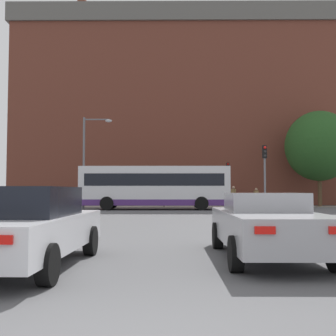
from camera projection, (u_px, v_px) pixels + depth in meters
The scene contains 13 objects.
stop_line_strip at pixel (165, 215), 24.99m from camera, with size 8.93×0.30×0.01m, color silver.
far_pavement at pixel (167, 207), 37.72m from camera, with size 69.92×2.50×0.01m, color #A09B91.
brick_civic_building at pixel (188, 113), 47.91m from camera, with size 37.32×12.44×23.01m.
car_saloon_left at pixel (25, 226), 7.81m from camera, with size 2.09×4.93×1.50m.
car_roadster_right at pixel (267, 225), 8.87m from camera, with size 1.99×4.88×1.37m.
bus_crossing_lead at pixel (155, 187), 31.83m from camera, with size 11.13×2.76×3.24m.
traffic_light_near_right at pixel (265, 168), 25.76m from camera, with size 0.26×0.31×4.21m.
traffic_light_far_right at pixel (228, 177), 37.48m from camera, with size 0.26×0.31×3.93m.
street_lamp_junction at pixel (89, 153), 31.17m from camera, with size 2.16×0.36×6.88m.
pedestrian_waiting at pixel (256, 196), 38.26m from camera, with size 0.44×0.30×1.68m.
pedestrian_walking_east at pixel (233, 194), 37.28m from camera, with size 0.46×0.38×1.84m.
pedestrian_walking_west at pixel (164, 196), 37.49m from camera, with size 0.27×0.43×1.65m.
tree_by_building at pixel (319, 146), 38.03m from camera, with size 6.04×6.04×8.65m.
Camera 1 is at (0.39, -3.47, 1.42)m, focal length 45.00 mm.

